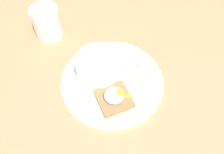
% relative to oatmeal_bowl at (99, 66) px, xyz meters
% --- Properties ---
extents(ground_plane, '(1.20, 1.20, 0.02)m').
position_rel_oatmeal_bowl_xyz_m(ground_plane, '(-0.02, 0.04, -0.05)').
color(ground_plane, '#9F7650').
rests_on(ground_plane, ground).
extents(plate, '(0.27, 0.27, 0.02)m').
position_rel_oatmeal_bowl_xyz_m(plate, '(-0.02, 0.04, -0.03)').
color(plate, white).
rests_on(plate, ground_plane).
extents(oatmeal_bowl, '(0.12, 0.12, 0.06)m').
position_rel_oatmeal_bowl_xyz_m(oatmeal_bowl, '(0.00, 0.00, 0.00)').
color(oatmeal_bowl, white).
rests_on(oatmeal_bowl, plate).
extents(toast_slice, '(0.09, 0.09, 0.01)m').
position_rel_oatmeal_bowl_xyz_m(toast_slice, '(-0.01, 0.10, -0.02)').
color(toast_slice, olive).
rests_on(toast_slice, plate).
extents(poached_egg, '(0.07, 0.05, 0.03)m').
position_rel_oatmeal_bowl_xyz_m(poached_egg, '(-0.01, 0.10, -0.00)').
color(poached_egg, white).
rests_on(poached_egg, toast_slice).
extents(banana_slice_front, '(0.05, 0.05, 0.01)m').
position_rel_oatmeal_bowl_xyz_m(banana_slice_front, '(-0.10, 0.06, -0.02)').
color(banana_slice_front, beige).
rests_on(banana_slice_front, plate).
extents(banana_slice_left, '(0.04, 0.04, 0.01)m').
position_rel_oatmeal_bowl_xyz_m(banana_slice_left, '(-0.12, 0.03, -0.02)').
color(banana_slice_left, '#F9EABB').
rests_on(banana_slice_left, plate).
extents(banana_slice_back, '(0.05, 0.05, 0.01)m').
position_rel_oatmeal_bowl_xyz_m(banana_slice_back, '(-0.09, 0.01, -0.02)').
color(banana_slice_back, beige).
rests_on(banana_slice_back, plate).
extents(banana_slice_right, '(0.05, 0.05, 0.02)m').
position_rel_oatmeal_bowl_xyz_m(banana_slice_right, '(-0.07, 0.06, -0.02)').
color(banana_slice_right, '#F5EFBF').
rests_on(banana_slice_right, plate).
extents(banana_slice_inner, '(0.04, 0.04, 0.01)m').
position_rel_oatmeal_bowl_xyz_m(banana_slice_inner, '(-0.11, 0.09, -0.02)').
color(banana_slice_inner, beige).
rests_on(banana_slice_inner, plate).
extents(coffee_mug, '(0.08, 0.08, 0.10)m').
position_rel_oatmeal_bowl_xyz_m(coffee_mug, '(0.10, -0.20, 0.01)').
color(coffee_mug, white).
rests_on(coffee_mug, ground_plane).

